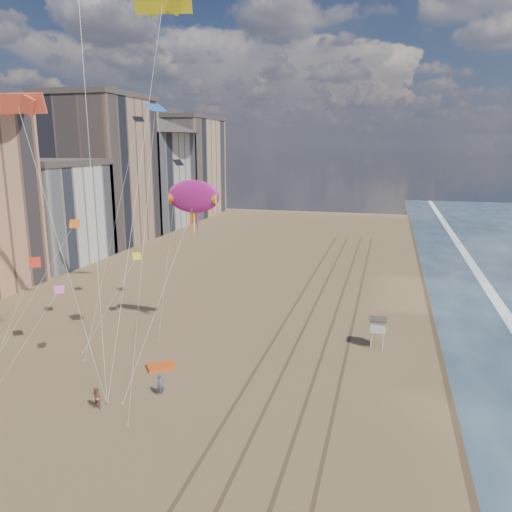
{
  "coord_description": "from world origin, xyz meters",
  "views": [
    {
      "loc": [
        9.28,
        -16.41,
        19.3
      ],
      "look_at": [
        -2.04,
        26.0,
        9.5
      ],
      "focal_mm": 35.0,
      "sensor_mm": 36.0,
      "label": 1
    }
  ],
  "objects_px": {
    "lifeguard_stand": "(378,325)",
    "kite_flyer_a": "(161,385)",
    "grounded_kite": "(161,366)",
    "kite_flyer_b": "(97,398)",
    "show_kite": "(193,197)"
  },
  "relations": [
    {
      "from": "lifeguard_stand",
      "to": "kite_flyer_a",
      "type": "bearing_deg",
      "value": -139.08
    },
    {
      "from": "grounded_kite",
      "to": "kite_flyer_b",
      "type": "bearing_deg",
      "value": -136.72
    },
    {
      "from": "show_kite",
      "to": "kite_flyer_b",
      "type": "height_order",
      "value": "show_kite"
    },
    {
      "from": "lifeguard_stand",
      "to": "show_kite",
      "type": "distance_m",
      "value": 21.64
    },
    {
      "from": "grounded_kite",
      "to": "kite_flyer_b",
      "type": "relative_size",
      "value": 1.36
    },
    {
      "from": "lifeguard_stand",
      "to": "kite_flyer_a",
      "type": "relative_size",
      "value": 1.7
    },
    {
      "from": "kite_flyer_b",
      "to": "kite_flyer_a",
      "type": "bearing_deg",
      "value": 49.7
    },
    {
      "from": "lifeguard_stand",
      "to": "grounded_kite",
      "type": "height_order",
      "value": "lifeguard_stand"
    },
    {
      "from": "lifeguard_stand",
      "to": "kite_flyer_b",
      "type": "bearing_deg",
      "value": -138.98
    },
    {
      "from": "lifeguard_stand",
      "to": "kite_flyer_b",
      "type": "height_order",
      "value": "lifeguard_stand"
    },
    {
      "from": "lifeguard_stand",
      "to": "grounded_kite",
      "type": "bearing_deg",
      "value": -152.5
    },
    {
      "from": "grounded_kite",
      "to": "kite_flyer_a",
      "type": "xyz_separation_m",
      "value": [
        2.14,
        -4.49,
        0.74
      ]
    },
    {
      "from": "grounded_kite",
      "to": "kite_flyer_a",
      "type": "height_order",
      "value": "kite_flyer_a"
    },
    {
      "from": "show_kite",
      "to": "kite_flyer_a",
      "type": "height_order",
      "value": "show_kite"
    },
    {
      "from": "lifeguard_stand",
      "to": "show_kite",
      "type": "height_order",
      "value": "show_kite"
    }
  ]
}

